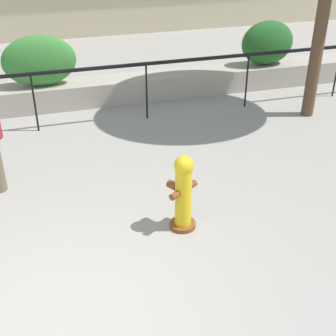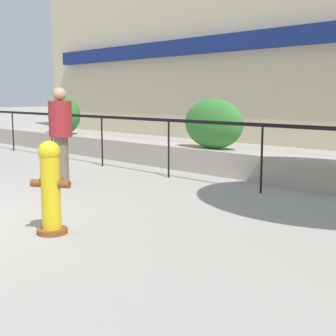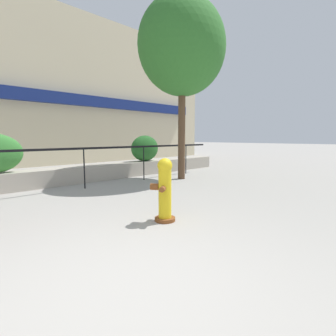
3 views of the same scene
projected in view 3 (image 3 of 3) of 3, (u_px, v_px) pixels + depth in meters
The scene contains 4 objects.
ground_plane at pixel (125, 294), 2.39m from camera, with size 120.00×120.00×0.00m, color #9E9991.
hedge_bush_2 at pixel (145, 148), 10.18m from camera, with size 1.24×0.66×1.00m, color #235B23.
fire_hydrant at pixel (165, 189), 4.43m from camera, with size 0.49×0.49×1.08m.
street_tree at pixel (182, 47), 8.54m from camera, with size 3.03×2.73×5.97m.
Camera 3 is at (-1.30, -1.86, 1.43)m, focal length 28.00 mm.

